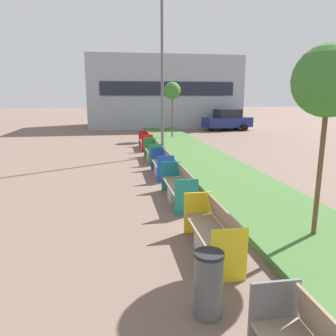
{
  "coord_description": "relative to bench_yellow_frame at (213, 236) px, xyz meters",
  "views": [
    {
      "loc": [
        -0.88,
        1.98,
        3.03
      ],
      "look_at": [
        0.9,
        12.8,
        0.6
      ],
      "focal_mm": 35.0,
      "sensor_mm": 36.0,
      "label": 1
    }
  ],
  "objects": [
    {
      "name": "bench_red_frame",
      "position": [
        0.0,
        13.22,
        0.0
      ],
      "size": [
        0.65,
        2.16,
        0.94
      ],
      "color": "#ADA8A0",
      "rests_on": "ground"
    },
    {
      "name": "parked_car_distant",
      "position": [
        8.18,
        22.39,
        0.55
      ],
      "size": [
        4.41,
        2.35,
        1.86
      ],
      "rotation": [
        0.0,
        0.0,
        0.15
      ],
      "color": "navy",
      "rests_on": "ground"
    },
    {
      "name": "bench_blue_frame",
      "position": [
        -0.0,
        6.63,
        -0.0
      ],
      "size": [
        0.65,
        2.08,
        0.94
      ],
      "color": "#ADA8A0",
      "rests_on": "ground"
    },
    {
      "name": "building_backdrop",
      "position": [
        3.06,
        27.59,
        2.95
      ],
      "size": [
        14.27,
        7.7,
        6.63
      ],
      "color": "#939EAD",
      "rests_on": "ground"
    },
    {
      "name": "sapling_tree_far",
      "position": [
        2.26,
        17.2,
        2.98
      ],
      "size": [
        1.16,
        1.16,
        3.96
      ],
      "color": "brown",
      "rests_on": "ground"
    },
    {
      "name": "bench_teal_frame",
      "position": [
        0.0,
        3.36,
        0.01
      ],
      "size": [
        0.65,
        2.36,
        0.94
      ],
      "color": "#ADA8A0",
      "rests_on": "ground"
    },
    {
      "name": "planter_grass_strip",
      "position": [
        2.26,
        4.31,
        -0.28
      ],
      "size": [
        2.8,
        120.0,
        0.18
      ],
      "color": "#426B33",
      "rests_on": "ground"
    },
    {
      "name": "street_lamp_post",
      "position": [
        0.61,
        10.82,
        4.15
      ],
      "size": [
        0.24,
        0.44,
        8.25
      ],
      "color": "#56595B",
      "rests_on": "ground"
    },
    {
      "name": "bench_green_frame",
      "position": [
        0.0,
        9.65,
        0.0
      ],
      "size": [
        0.65,
        2.2,
        0.94
      ],
      "color": "#ADA8A0",
      "rests_on": "ground"
    },
    {
      "name": "litter_bin",
      "position": [
        -0.61,
        -1.79,
        0.11
      ],
      "size": [
        0.41,
        0.41,
        0.96
      ],
      "color": "#4C4F51",
      "rests_on": "ground"
    },
    {
      "name": "sapling_tree_near",
      "position": [
        2.26,
        0.15,
        2.92
      ],
      "size": [
        1.39,
        1.39,
        4.0
      ],
      "color": "brown",
      "rests_on": "ground"
    },
    {
      "name": "bench_yellow_frame",
      "position": [
        0.0,
        0.0,
        0.0
      ],
      "size": [
        0.65,
        2.09,
        0.94
      ],
      "color": "#ADA8A0",
      "rests_on": "ground"
    }
  ]
}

